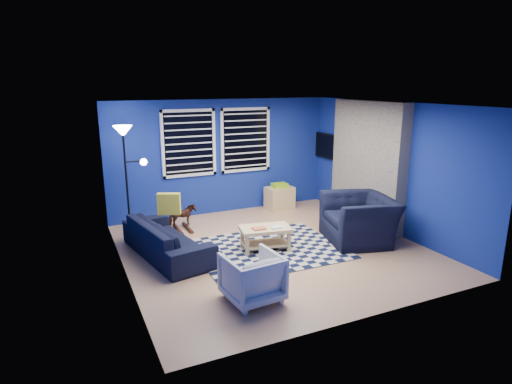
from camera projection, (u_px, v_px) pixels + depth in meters
floor at (273, 249)px, 7.52m from camera, size 5.00×5.00×0.00m
ceiling at (275, 104)px, 6.89m from camera, size 5.00×5.00×0.00m
wall_back at (222, 157)px, 9.40m from camera, size 5.00×0.00×5.00m
wall_left at (120, 196)px, 6.19m from camera, size 0.00×5.00×5.00m
wall_right at (390, 168)px, 8.22m from camera, size 0.00×5.00×5.00m
fireplace at (367, 167)px, 8.62m from camera, size 0.65×2.00×2.50m
window_left at (189, 143)px, 8.98m from camera, size 1.17×0.06×1.42m
window_right at (246, 140)px, 9.50m from camera, size 1.17×0.06×1.42m
tv at (328, 146)px, 9.92m from camera, size 0.07×1.00×0.58m
rug at (268, 249)px, 7.49m from camera, size 2.52×2.03×0.02m
sofa at (167, 238)px, 7.17m from camera, size 2.18×1.18×0.60m
armchair_big at (359, 219)px, 7.81m from camera, size 1.52×1.41×0.84m
armchair_bent at (252, 277)px, 5.69m from camera, size 0.76×0.78×0.66m
rocking_horse at (182, 216)px, 8.41m from camera, size 0.27×0.54×0.45m
coffee_table at (265, 233)px, 7.41m from camera, size 0.95×0.65×0.44m
cabinet at (280, 197)px, 9.86m from camera, size 0.65×0.46×0.60m
floor_lamp at (125, 146)px, 7.87m from camera, size 0.57×0.35×2.08m
throw_pillow at (169, 204)px, 7.45m from camera, size 0.41×0.27×0.38m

